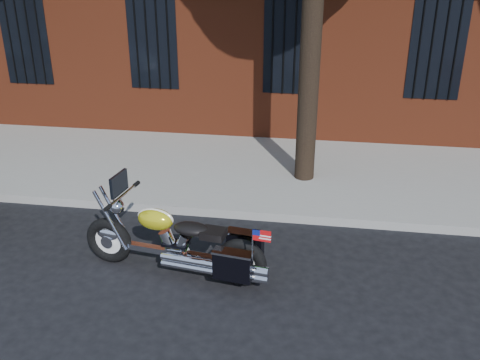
# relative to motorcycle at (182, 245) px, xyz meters

# --- Properties ---
(ground) EXTENTS (120.00, 120.00, 0.00)m
(ground) POSITION_rel_motorcycle_xyz_m (0.99, 0.43, -0.47)
(ground) COLOR black
(ground) RESTS_ON ground
(curb) EXTENTS (40.00, 0.16, 0.15)m
(curb) POSITION_rel_motorcycle_xyz_m (0.99, 1.81, -0.40)
(curb) COLOR gray
(curb) RESTS_ON ground
(sidewalk) EXTENTS (40.00, 3.60, 0.15)m
(sidewalk) POSITION_rel_motorcycle_xyz_m (0.99, 3.69, -0.40)
(sidewalk) COLOR gray
(sidewalk) RESTS_ON ground
(motorcycle) EXTENTS (2.69, 1.02, 1.39)m
(motorcycle) POSITION_rel_motorcycle_xyz_m (0.00, 0.00, 0.00)
(motorcycle) COLOR black
(motorcycle) RESTS_ON ground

